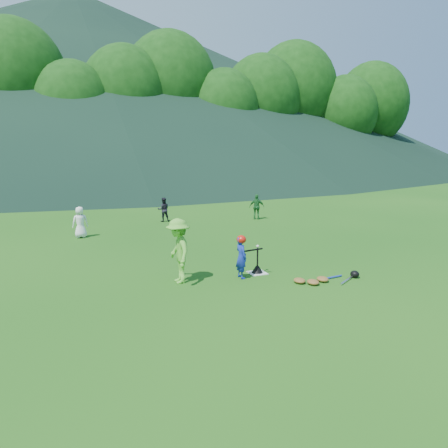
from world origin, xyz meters
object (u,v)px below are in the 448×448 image
(fielder_b, at_px, (164,210))
(batting_tee, at_px, (257,269))
(adult_coach, at_px, (178,251))
(fielder_a, at_px, (80,222))
(fielder_c, at_px, (257,207))
(equipment_pile, at_px, (323,279))
(batter_child, at_px, (241,257))
(home_plate, at_px, (257,273))

(fielder_b, xyz_separation_m, batting_tee, (0.55, -8.58, -0.40))
(adult_coach, xyz_separation_m, fielder_a, (-2.00, 6.35, -0.23))
(fielder_c, bearing_deg, equipment_pile, 102.74)
(fielder_b, xyz_separation_m, fielder_c, (4.08, -0.94, 0.04))
(batter_child, xyz_separation_m, fielder_c, (4.09, 7.85, 0.03))
(adult_coach, bearing_deg, equipment_pile, 70.05)
(home_plate, xyz_separation_m, fielder_a, (-4.15, 6.35, 0.56))
(home_plate, distance_m, equipment_pile, 1.74)
(equipment_pile, bearing_deg, batter_child, 150.36)
(batter_child, bearing_deg, fielder_c, -32.96)
(fielder_a, bearing_deg, batter_child, 113.75)
(adult_coach, distance_m, fielder_b, 8.73)
(fielder_b, bearing_deg, fielder_c, 171.30)
(home_plate, bearing_deg, equipment_pile, -45.13)
(batting_tee, bearing_deg, batter_child, -158.89)
(adult_coach, bearing_deg, batting_tee, 90.14)
(batter_child, bearing_deg, adult_coach, 76.86)
(home_plate, height_order, fielder_b, fielder_b)
(fielder_b, relative_size, batting_tee, 1.57)
(home_plate, xyz_separation_m, fielder_b, (-0.55, 8.58, 0.52))
(adult_coach, bearing_deg, home_plate, 90.14)
(fielder_a, xyz_separation_m, equipment_pile, (5.38, -7.58, -0.51))
(fielder_b, bearing_deg, equipment_pile, 104.48)
(batter_child, relative_size, batting_tee, 1.60)
(equipment_pile, bearing_deg, home_plate, 134.87)
(batter_child, height_order, adult_coach, adult_coach)
(home_plate, relative_size, equipment_pile, 0.25)
(batting_tee, distance_m, equipment_pile, 1.74)
(fielder_a, relative_size, fielder_c, 1.00)
(home_plate, relative_size, batter_child, 0.41)
(fielder_a, height_order, equipment_pile, fielder_a)
(home_plate, bearing_deg, fielder_b, 93.66)
(equipment_pile, bearing_deg, fielder_a, 125.33)
(fielder_a, bearing_deg, home_plate, 118.24)
(home_plate, distance_m, adult_coach, 2.29)
(fielder_b, bearing_deg, batting_tee, 97.88)
(batter_child, relative_size, equipment_pile, 0.60)
(equipment_pile, bearing_deg, batting_tee, 134.87)
(home_plate, height_order, adult_coach, adult_coach)
(batter_child, relative_size, fielder_a, 0.95)
(batter_child, distance_m, fielder_a, 7.48)
(batter_child, xyz_separation_m, equipment_pile, (1.79, -1.02, -0.48))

